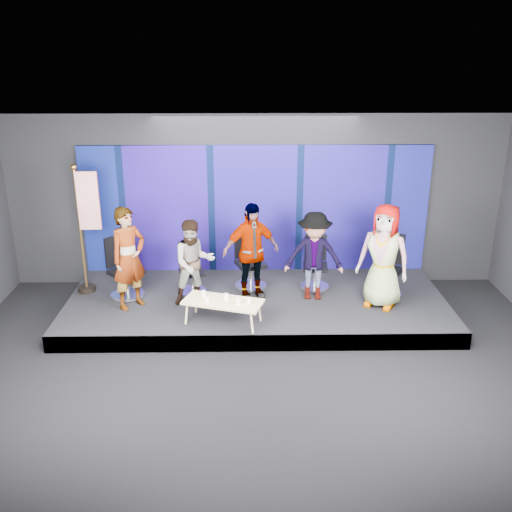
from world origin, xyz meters
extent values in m
plane|color=black|center=(0.00, 0.00, 0.00)|extent=(10.00, 10.00, 0.00)
cube|color=black|center=(0.00, 4.00, 1.75)|extent=(10.00, 0.02, 3.50)
cube|color=black|center=(0.00, -4.00, 1.75)|extent=(10.00, 0.02, 3.50)
cube|color=black|center=(0.00, 0.00, 3.50)|extent=(10.00, 8.00, 0.02)
cube|color=black|center=(0.00, 2.50, 0.15)|extent=(7.00, 3.00, 0.30)
cube|color=#071957|center=(0.00, 3.95, 1.60)|extent=(7.00, 0.08, 2.60)
cylinder|color=silver|center=(-2.42, 2.58, 0.33)|extent=(0.91, 0.91, 0.06)
cylinder|color=silver|center=(-2.42, 2.58, 0.58)|extent=(0.07, 0.07, 0.43)
cube|color=black|center=(-2.42, 2.58, 0.79)|extent=(0.73, 0.73, 0.07)
cube|color=black|center=(-2.60, 2.76, 1.15)|extent=(0.37, 0.37, 0.59)
imported|color=black|center=(-2.25, 2.16, 1.22)|extent=(0.79, 0.79, 1.85)
cylinder|color=silver|center=(-1.22, 2.73, 0.33)|extent=(0.68, 0.68, 0.05)
cylinder|color=silver|center=(-1.22, 2.73, 0.54)|extent=(0.06, 0.06, 0.36)
cube|color=black|center=(-1.22, 2.73, 0.72)|extent=(0.54, 0.54, 0.06)
cube|color=black|center=(-1.28, 2.94, 1.02)|extent=(0.40, 0.16, 0.50)
imported|color=black|center=(-1.13, 2.29, 1.09)|extent=(0.90, 0.79, 1.57)
cylinder|color=silver|center=(-0.11, 2.97, 0.33)|extent=(0.81, 0.81, 0.06)
cylinder|color=silver|center=(-0.11, 2.97, 0.57)|extent=(0.07, 0.07, 0.42)
cube|color=black|center=(-0.11, 2.97, 0.78)|extent=(0.65, 0.65, 0.07)
cube|color=black|center=(-0.19, 3.21, 1.13)|extent=(0.45, 0.21, 0.58)
imported|color=black|center=(-0.11, 2.52, 1.21)|extent=(1.15, 0.79, 1.82)
cylinder|color=silver|center=(1.13, 2.92, 0.33)|extent=(0.63, 0.63, 0.06)
cylinder|color=silver|center=(1.13, 2.92, 0.55)|extent=(0.07, 0.07, 0.38)
cube|color=black|center=(1.13, 2.92, 0.74)|extent=(0.50, 0.50, 0.07)
cube|color=black|center=(1.15, 3.15, 1.06)|extent=(0.43, 0.09, 0.53)
imported|color=black|center=(1.04, 2.47, 1.13)|extent=(1.12, 0.71, 1.66)
cylinder|color=silver|center=(2.40, 2.55, 0.33)|extent=(0.89, 0.89, 0.07)
cylinder|color=silver|center=(2.40, 2.55, 0.58)|extent=(0.08, 0.08, 0.44)
cube|color=black|center=(2.40, 2.55, 0.80)|extent=(0.72, 0.72, 0.08)
cube|color=black|center=(2.53, 2.78, 1.16)|extent=(0.44, 0.29, 0.60)
imported|color=black|center=(2.23, 2.13, 1.24)|extent=(1.10, 0.98, 1.88)
cube|color=tan|center=(-0.59, 1.48, 0.68)|extent=(1.42, 0.94, 0.04)
cylinder|color=tan|center=(-1.20, 1.45, 0.48)|extent=(0.04, 0.04, 0.36)
cylinder|color=tan|center=(-1.07, 1.86, 0.48)|extent=(0.04, 0.04, 0.36)
cylinder|color=tan|center=(-0.11, 1.09, 0.48)|extent=(0.04, 0.04, 0.36)
cylinder|color=tan|center=(0.03, 1.51, 0.48)|extent=(0.04, 0.04, 0.36)
cylinder|color=white|center=(-0.92, 1.68, 0.75)|extent=(0.08, 0.08, 0.09)
cylinder|color=white|center=(-0.85, 1.45, 0.75)|extent=(0.08, 0.08, 0.09)
cylinder|color=white|center=(-0.53, 1.53, 0.76)|extent=(0.09, 0.09, 0.10)
cylinder|color=white|center=(-0.33, 1.32, 0.75)|extent=(0.08, 0.08, 0.09)
cylinder|color=white|center=(-0.15, 1.39, 0.75)|extent=(0.07, 0.07, 0.09)
cylinder|color=black|center=(-3.25, 2.84, 0.35)|extent=(0.33, 0.33, 0.10)
cylinder|color=#C88C40|center=(-3.25, 2.84, 1.53)|extent=(0.04, 0.04, 2.25)
sphere|color=#C88C40|center=(-3.25, 2.84, 2.70)|extent=(0.11, 0.11, 0.11)
cube|color=#A81314|center=(-3.04, 2.83, 2.09)|extent=(0.39, 0.08, 1.07)
camera|label=1|loc=(-0.17, -7.23, 4.72)|focal=40.00mm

